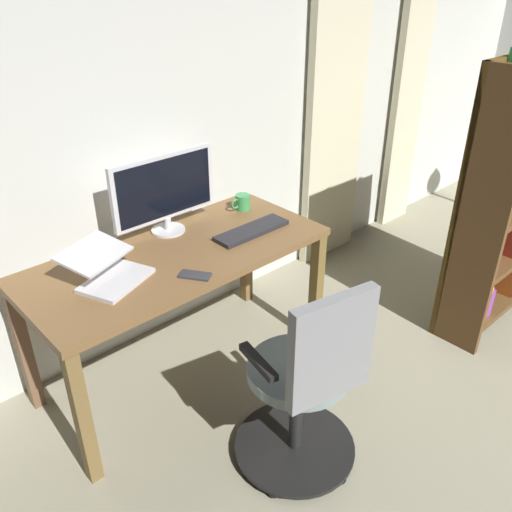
{
  "coord_description": "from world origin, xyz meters",
  "views": [
    {
      "loc": [
        2.6,
        -0.69,
        2.03
      ],
      "look_at": [
        1.34,
        -2.06,
        0.99
      ],
      "focal_mm": 37.45,
      "sensor_mm": 36.0,
      "label": 1
    }
  ],
  "objects_px": {
    "cell_phone_face_up": "(195,275)",
    "bookshelf": "(507,199)",
    "computer_monitor": "(164,190)",
    "desk": "(178,268)",
    "laptop": "(108,270)",
    "mug_tea": "(242,202)",
    "computer_keyboard": "(252,230)",
    "office_chair": "(306,388)",
    "computer_mouse": "(92,254)"
  },
  "relations": [
    {
      "from": "cell_phone_face_up",
      "to": "bookshelf",
      "type": "distance_m",
      "value": 1.92
    },
    {
      "from": "computer_monitor",
      "to": "desk",
      "type": "bearing_deg",
      "value": 65.5
    },
    {
      "from": "laptop",
      "to": "cell_phone_face_up",
      "type": "bearing_deg",
      "value": 120.76
    },
    {
      "from": "desk",
      "to": "computer_monitor",
      "type": "bearing_deg",
      "value": -114.5
    },
    {
      "from": "computer_monitor",
      "to": "laptop",
      "type": "bearing_deg",
      "value": 26.11
    },
    {
      "from": "mug_tea",
      "to": "computer_keyboard",
      "type": "bearing_deg",
      "value": 58.09
    },
    {
      "from": "laptop",
      "to": "cell_phone_face_up",
      "type": "xyz_separation_m",
      "value": [
        -0.31,
        0.23,
        -0.05
      ]
    },
    {
      "from": "office_chair",
      "to": "mug_tea",
      "type": "distance_m",
      "value": 1.23
    },
    {
      "from": "computer_keyboard",
      "to": "laptop",
      "type": "distance_m",
      "value": 0.8
    },
    {
      "from": "computer_monitor",
      "to": "mug_tea",
      "type": "height_order",
      "value": "computer_monitor"
    },
    {
      "from": "computer_keyboard",
      "to": "bookshelf",
      "type": "height_order",
      "value": "bookshelf"
    },
    {
      "from": "office_chair",
      "to": "computer_mouse",
      "type": "height_order",
      "value": "office_chair"
    },
    {
      "from": "computer_keyboard",
      "to": "bookshelf",
      "type": "relative_size",
      "value": 0.26
    },
    {
      "from": "laptop",
      "to": "computer_mouse",
      "type": "xyz_separation_m",
      "value": [
        -0.05,
        -0.24,
        -0.03
      ]
    },
    {
      "from": "office_chair",
      "to": "cell_phone_face_up",
      "type": "xyz_separation_m",
      "value": [
        0.09,
        -0.63,
        0.31
      ]
    },
    {
      "from": "bookshelf",
      "to": "laptop",
      "type": "bearing_deg",
      "value": -21.57
    },
    {
      "from": "office_chair",
      "to": "cell_phone_face_up",
      "type": "bearing_deg",
      "value": 109.64
    },
    {
      "from": "laptop",
      "to": "computer_mouse",
      "type": "bearing_deg",
      "value": -122.48
    },
    {
      "from": "desk",
      "to": "cell_phone_face_up",
      "type": "bearing_deg",
      "value": 73.5
    },
    {
      "from": "cell_phone_face_up",
      "to": "bookshelf",
      "type": "xyz_separation_m",
      "value": [
        -1.82,
        0.6,
        0.04
      ]
    },
    {
      "from": "desk",
      "to": "computer_keyboard",
      "type": "bearing_deg",
      "value": 167.54
    },
    {
      "from": "laptop",
      "to": "desk",
      "type": "bearing_deg",
      "value": 159.77
    },
    {
      "from": "computer_keyboard",
      "to": "mug_tea",
      "type": "height_order",
      "value": "mug_tea"
    },
    {
      "from": "laptop",
      "to": "mug_tea",
      "type": "bearing_deg",
      "value": 168.64
    },
    {
      "from": "desk",
      "to": "bookshelf",
      "type": "xyz_separation_m",
      "value": [
        -1.75,
        0.85,
        0.14
      ]
    },
    {
      "from": "office_chair",
      "to": "computer_keyboard",
      "type": "xyz_separation_m",
      "value": [
        -0.4,
        -0.78,
        0.31
      ]
    },
    {
      "from": "laptop",
      "to": "bookshelf",
      "type": "relative_size",
      "value": 0.25
    },
    {
      "from": "laptop",
      "to": "mug_tea",
      "type": "relative_size",
      "value": 3.21
    },
    {
      "from": "computer_mouse",
      "to": "computer_monitor",
      "type": "bearing_deg",
      "value": 179.37
    },
    {
      "from": "mug_tea",
      "to": "bookshelf",
      "type": "bearing_deg",
      "value": 138.96
    },
    {
      "from": "laptop",
      "to": "bookshelf",
      "type": "height_order",
      "value": "bookshelf"
    },
    {
      "from": "mug_tea",
      "to": "bookshelf",
      "type": "height_order",
      "value": "bookshelf"
    },
    {
      "from": "office_chair",
      "to": "cell_phone_face_up",
      "type": "relative_size",
      "value": 6.83
    },
    {
      "from": "desk",
      "to": "laptop",
      "type": "xyz_separation_m",
      "value": [
        0.38,
        0.01,
        0.15
      ]
    },
    {
      "from": "computer_mouse",
      "to": "mug_tea",
      "type": "xyz_separation_m",
      "value": [
        -0.91,
        0.07,
        0.03
      ]
    },
    {
      "from": "computer_keyboard",
      "to": "office_chair",
      "type": "bearing_deg",
      "value": 62.79
    },
    {
      "from": "desk",
      "to": "computer_mouse",
      "type": "height_order",
      "value": "computer_mouse"
    },
    {
      "from": "office_chair",
      "to": "bookshelf",
      "type": "xyz_separation_m",
      "value": [
        -1.73,
        -0.03,
        0.35
      ]
    },
    {
      "from": "office_chair",
      "to": "laptop",
      "type": "distance_m",
      "value": 1.01
    },
    {
      "from": "cell_phone_face_up",
      "to": "computer_mouse",
      "type": "bearing_deg",
      "value": -95.2
    },
    {
      "from": "office_chair",
      "to": "computer_mouse",
      "type": "bearing_deg",
      "value": 119.17
    },
    {
      "from": "computer_keyboard",
      "to": "cell_phone_face_up",
      "type": "height_order",
      "value": "computer_keyboard"
    },
    {
      "from": "computer_monitor",
      "to": "mug_tea",
      "type": "relative_size",
      "value": 4.77
    },
    {
      "from": "desk",
      "to": "computer_monitor",
      "type": "relative_size",
      "value": 2.54
    },
    {
      "from": "office_chair",
      "to": "computer_mouse",
      "type": "relative_size",
      "value": 9.84
    },
    {
      "from": "office_chair",
      "to": "mug_tea",
      "type": "xyz_separation_m",
      "value": [
        -0.56,
        -1.04,
        0.35
      ]
    },
    {
      "from": "office_chair",
      "to": "bookshelf",
      "type": "bearing_deg",
      "value": 12.52
    },
    {
      "from": "laptop",
      "to": "bookshelf",
      "type": "bearing_deg",
      "value": 136.68
    },
    {
      "from": "laptop",
      "to": "cell_phone_face_up",
      "type": "distance_m",
      "value": 0.39
    },
    {
      "from": "desk",
      "to": "mug_tea",
      "type": "distance_m",
      "value": 0.62
    }
  ]
}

